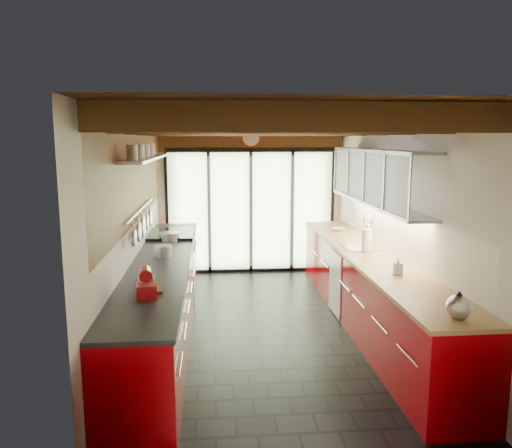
{
  "coord_description": "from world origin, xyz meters",
  "views": [
    {
      "loc": [
        -0.66,
        -5.88,
        2.33
      ],
      "look_at": [
        -0.11,
        0.4,
        1.25
      ],
      "focal_mm": 35.0,
      "sensor_mm": 36.0,
      "label": 1
    }
  ],
  "objects_px": {
    "paper_towel": "(367,240)",
    "soap_bottle": "(398,266)",
    "bowl": "(338,229)",
    "kettle": "(459,306)",
    "stand_mixer": "(146,284)"
  },
  "relations": [
    {
      "from": "kettle",
      "to": "bowl",
      "type": "distance_m",
      "value": 3.84
    },
    {
      "from": "paper_towel",
      "to": "bowl",
      "type": "relative_size",
      "value": 1.74
    },
    {
      "from": "stand_mixer",
      "to": "soap_bottle",
      "type": "relative_size",
      "value": 1.73
    },
    {
      "from": "stand_mixer",
      "to": "paper_towel",
      "type": "height_order",
      "value": "paper_towel"
    },
    {
      "from": "bowl",
      "to": "paper_towel",
      "type": "bearing_deg",
      "value": -90.0
    },
    {
      "from": "stand_mixer",
      "to": "kettle",
      "type": "height_order",
      "value": "stand_mixer"
    },
    {
      "from": "paper_towel",
      "to": "soap_bottle",
      "type": "bearing_deg",
      "value": -90.0
    },
    {
      "from": "kettle",
      "to": "paper_towel",
      "type": "bearing_deg",
      "value": 90.0
    },
    {
      "from": "paper_towel",
      "to": "bowl",
      "type": "bearing_deg",
      "value": 90.0
    },
    {
      "from": "paper_towel",
      "to": "bowl",
      "type": "distance_m",
      "value": 1.45
    },
    {
      "from": "paper_towel",
      "to": "stand_mixer",
      "type": "bearing_deg",
      "value": -147.78
    },
    {
      "from": "kettle",
      "to": "stand_mixer",
      "type": "bearing_deg",
      "value": 162.62
    },
    {
      "from": "kettle",
      "to": "soap_bottle",
      "type": "xyz_separation_m",
      "value": [
        0.0,
        1.3,
        -0.01
      ]
    },
    {
      "from": "soap_bottle",
      "to": "paper_towel",
      "type": "bearing_deg",
      "value": 90.0
    },
    {
      "from": "paper_towel",
      "to": "soap_bottle",
      "type": "xyz_separation_m",
      "value": [
        0.0,
        -1.09,
        -0.05
      ]
    }
  ]
}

